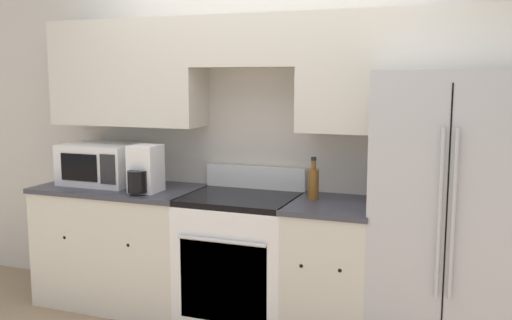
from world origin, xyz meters
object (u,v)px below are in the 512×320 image
object	(u,v)px
refrigerator	(449,214)
microwave	(102,164)
oven_range	(241,258)
bottle	(313,183)

from	to	relation	value
refrigerator	microwave	world-z (taller)	refrigerator
oven_range	microwave	bearing A→B (deg)	177.51
refrigerator	bottle	distance (m)	0.85
microwave	refrigerator	bearing A→B (deg)	0.39
microwave	bottle	world-z (taller)	microwave
oven_range	bottle	bearing A→B (deg)	6.70
microwave	bottle	xyz separation A→B (m)	(1.63, 0.01, -0.04)
microwave	oven_range	bearing A→B (deg)	-2.49
refrigerator	bottle	xyz separation A→B (m)	(-0.84, -0.01, 0.14)
refrigerator	microwave	bearing A→B (deg)	-179.61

